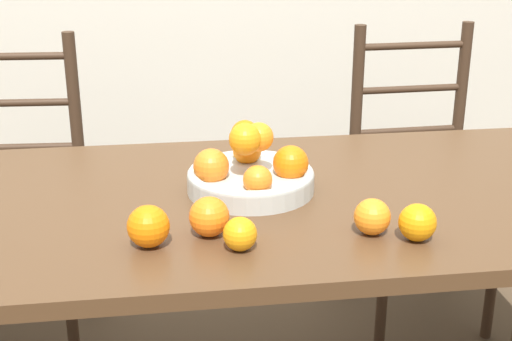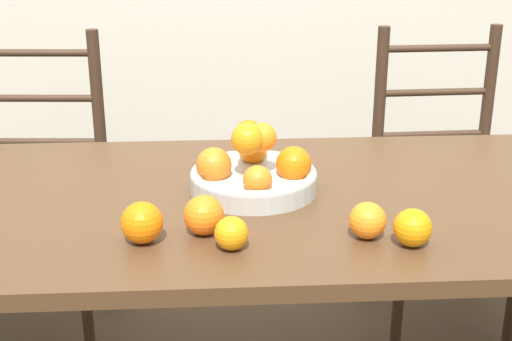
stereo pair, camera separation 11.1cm
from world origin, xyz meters
name	(u,v)px [view 1 (the left image)]	position (x,y,z in m)	size (l,w,h in m)	color
dining_table	(248,234)	(0.00, 0.00, 0.67)	(1.99, 0.82, 0.77)	#4C331E
fruit_bowl	(251,171)	(0.01, 0.03, 0.81)	(0.29, 0.29, 0.17)	#B2B7B2
orange_loose_0	(209,217)	(-0.10, -0.19, 0.81)	(0.08, 0.08, 0.08)	orange
orange_loose_1	(240,234)	(-0.05, -0.26, 0.80)	(0.06, 0.06, 0.06)	orange
orange_loose_2	(372,217)	(0.22, -0.23, 0.80)	(0.07, 0.07, 0.07)	orange
orange_loose_3	(148,226)	(-0.22, -0.22, 0.81)	(0.08, 0.08, 0.08)	orange
orange_loose_4	(417,222)	(0.29, -0.27, 0.80)	(0.07, 0.07, 0.07)	orange
chair_left	(15,206)	(-0.66, 0.70, 0.48)	(0.45, 0.43, 1.01)	#382619
chair_right	(419,184)	(0.68, 0.70, 0.48)	(0.43, 0.41, 1.01)	#382619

